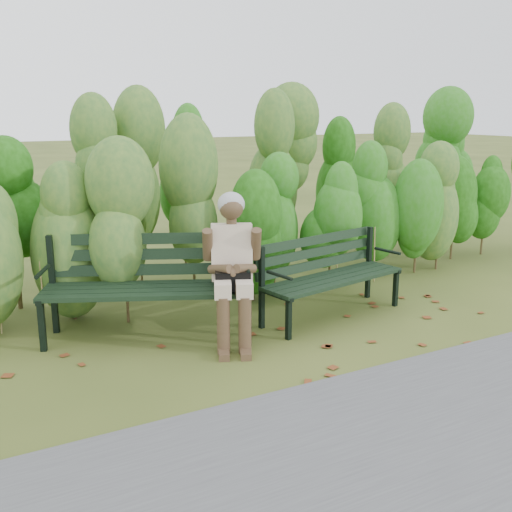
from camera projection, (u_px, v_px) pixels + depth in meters
name	position (u px, v px, depth m)	size (l,w,h in m)	color
ground	(274.00, 341.00, 5.66)	(80.00, 80.00, 0.00)	#3B471A
footpath	(447.00, 455.00, 3.78)	(60.00, 2.50, 0.01)	#474749
hedge_band	(194.00, 186.00, 6.96)	(11.04, 1.67, 2.42)	#47381E
leaf_litter	(309.00, 328.00, 5.99)	(5.39, 2.25, 0.01)	brown
bench_left	(149.00, 278.00, 5.68)	(2.03, 1.36, 0.97)	black
bench_right	(327.00, 270.00, 6.28)	(1.74, 0.84, 0.84)	black
seated_woman	(232.00, 259.00, 5.50)	(0.66, 0.86, 1.39)	beige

